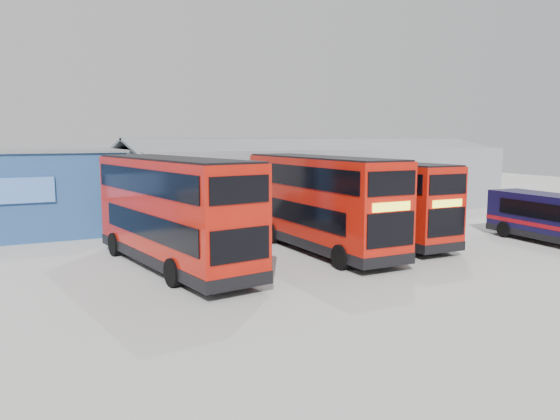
{
  "coord_description": "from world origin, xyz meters",
  "views": [
    {
      "loc": [
        -14.29,
        -18.76,
        5.83
      ],
      "look_at": [
        -1.72,
        6.43,
        2.1
      ],
      "focal_mm": 35.0,
      "sensor_mm": 36.0,
      "label": 1
    }
  ],
  "objects_px": {
    "double_decker_centre": "(320,204)",
    "double_decker_right": "(379,202)",
    "double_decker_left": "(173,214)",
    "office_block": "(15,192)",
    "maintenance_shed": "(312,178)"
  },
  "relations": [
    {
      "from": "office_block",
      "to": "maintenance_shed",
      "type": "bearing_deg",
      "value": 5.21
    },
    {
      "from": "double_decker_centre",
      "to": "double_decker_right",
      "type": "height_order",
      "value": "double_decker_centre"
    },
    {
      "from": "double_decker_left",
      "to": "double_decker_right",
      "type": "distance_m",
      "value": 12.27
    },
    {
      "from": "maintenance_shed",
      "to": "double_decker_centre",
      "type": "height_order",
      "value": "maintenance_shed"
    },
    {
      "from": "double_decker_left",
      "to": "double_decker_right",
      "type": "xyz_separation_m",
      "value": [
        12.21,
        1.17,
        -0.22
      ]
    },
    {
      "from": "double_decker_centre",
      "to": "double_decker_right",
      "type": "bearing_deg",
      "value": 9.95
    },
    {
      "from": "maintenance_shed",
      "to": "double_decker_left",
      "type": "relative_size",
      "value": 2.54
    },
    {
      "from": "maintenance_shed",
      "to": "office_block",
      "type": "bearing_deg",
      "value": -174.79
    },
    {
      "from": "double_decker_right",
      "to": "office_block",
      "type": "bearing_deg",
      "value": 147.16
    },
    {
      "from": "maintenance_shed",
      "to": "double_decker_left",
      "type": "distance_m",
      "value": 21.86
    },
    {
      "from": "office_block",
      "to": "double_decker_right",
      "type": "distance_m",
      "value": 21.91
    },
    {
      "from": "double_decker_centre",
      "to": "double_decker_right",
      "type": "relative_size",
      "value": 1.08
    },
    {
      "from": "office_block",
      "to": "double_decker_left",
      "type": "relative_size",
      "value": 1.02
    },
    {
      "from": "office_block",
      "to": "maintenance_shed",
      "type": "distance_m",
      "value": 22.09
    },
    {
      "from": "double_decker_left",
      "to": "office_block",
      "type": "bearing_deg",
      "value": -73.2
    }
  ]
}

